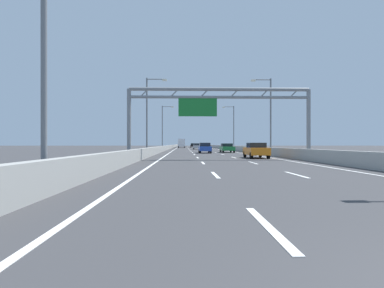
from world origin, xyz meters
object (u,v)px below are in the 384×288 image
Objects in this scene: sign_gantry at (217,105)px; black_car at (193,145)px; box_truck at (182,143)px; green_car at (227,148)px; streetlamp_right_far at (233,125)px; red_car at (183,145)px; yellow_car at (200,145)px; blue_car at (205,148)px; silver_car at (197,146)px; streetlamp_left_mid at (149,111)px; orange_car at (256,150)px; streetlamp_right_mid at (269,111)px; streetlamp_left_near at (51,19)px; streetlamp_left_far at (163,125)px.

sign_gantry is 87.06m from black_car.
green_car is at bearing -83.04° from box_truck.
box_truck is (-11.23, 41.09, -3.76)m from streetlamp_right_far.
yellow_car is at bearing -43.07° from red_car.
silver_car is (0.14, 31.87, -0.03)m from blue_car.
streetlamp_right_far is (14.93, 30.09, 0.00)m from streetlamp_left_mid.
streetlamp_right_far is at bearing -80.99° from red_car.
box_truck reaches higher than yellow_car.
streetlamp_right_far is (7.72, 41.80, 0.55)m from sign_gantry.
blue_car reaches higher than orange_car.
streetlamp_right_mid is 11.60m from blue_car.
sign_gantry is at bearing -90.40° from silver_car.
silver_car is at bearing 89.75° from blue_car.
streetlamp_right_far is 1.07× the size of box_truck.
streetlamp_left_near is 42.34m from green_car.
yellow_car is (3.48, 16.75, -0.01)m from black_car.
silver_car is (7.57, 69.50, -4.65)m from streetlamp_left_near.
streetlamp_left_near and streetlamp_left_mid have the same top height.
green_car is at bearing -86.96° from black_car.
streetlamp_left_far reaches higher than yellow_car.
green_car is at bearing -90.03° from yellow_car.
yellow_car is 52.70m from silver_car.
streetlamp_left_mid reaches higher than yellow_car.
streetlamp_left_near is 23.95m from orange_car.
streetlamp_right_far is at bearing 84.66° from orange_car.
streetlamp_right_far is at bearing 71.58° from blue_car.
black_car is at bearing 45.72° from box_truck.
streetlamp_right_mid is 2.19× the size of red_car.
streetlamp_left_near is 2.05× the size of black_car.
yellow_car is at bearing 92.36° from streetlamp_right_mid.
streetlamp_left_far reaches higher than box_truck.
streetlamp_right_mid is 12.11m from green_car.
sign_gantry reaches higher than box_truck.
silver_car is 59.30m from red_car.
streetlamp_left_mid is 2.05× the size of black_car.
yellow_car is at bearing 93.50° from streetlamp_right_far.
streetlamp_left_mid reaches higher than silver_car.
yellow_car is 0.97× the size of silver_car.
black_car reaches higher than orange_car.
streetlamp_left_near reaches higher than yellow_car.
sign_gantry is 1.72× the size of streetlamp_left_far.
yellow_car is (-3.79, 61.91, -4.64)m from streetlamp_right_far.
blue_car is 1.07× the size of orange_car.
sign_gantry reaches higher than orange_car.
yellow_car is 101.45m from orange_car.
black_car is 67.70m from blue_car.
streetlamp_right_far is at bearing 63.61° from streetlamp_left_mid.
box_truck is at bearing 84.86° from streetlamp_left_far.
streetlamp_right_mid is 33.59m from streetlamp_left_far.
streetlamp_right_mid reaches higher than orange_car.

